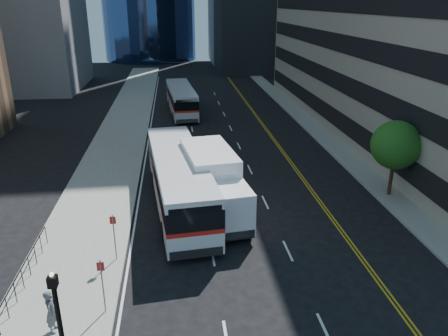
# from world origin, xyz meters

# --- Properties ---
(ground) EXTENTS (160.00, 160.00, 0.00)m
(ground) POSITION_xyz_m (0.00, 0.00, 0.00)
(ground) COLOR black
(ground) RESTS_ON ground
(sidewalk_west) EXTENTS (5.00, 90.00, 0.15)m
(sidewalk_west) POSITION_xyz_m (-10.50, 25.00, 0.07)
(sidewalk_west) COLOR gray
(sidewalk_west) RESTS_ON ground
(sidewalk_east) EXTENTS (2.00, 90.00, 0.15)m
(sidewalk_east) POSITION_xyz_m (9.00, 25.00, 0.07)
(sidewalk_east) COLOR gray
(sidewalk_east) RESTS_ON ground
(street_tree) EXTENTS (3.20, 3.20, 5.10)m
(street_tree) POSITION_xyz_m (9.00, 8.00, 3.64)
(street_tree) COLOR #332114
(street_tree) RESTS_ON sidewalk_east
(lamp_post) EXTENTS (0.28, 0.28, 4.56)m
(lamp_post) POSITION_xyz_m (-9.00, -6.00, 2.72)
(lamp_post) COLOR black
(lamp_post) RESTS_ON sidewalk_west
(bus_front) EXTENTS (4.35, 13.67, 3.47)m
(bus_front) POSITION_xyz_m (-5.09, 7.95, 1.89)
(bus_front) COLOR silver
(bus_front) RESTS_ON ground
(bus_rear) EXTENTS (3.52, 12.08, 3.07)m
(bus_rear) POSITION_xyz_m (-4.40, 33.16, 1.68)
(bus_rear) COLOR silver
(bus_rear) RESTS_ON ground
(box_truck) EXTENTS (3.84, 8.35, 3.85)m
(box_truck) POSITION_xyz_m (-3.02, 6.85, 2.03)
(box_truck) COLOR white
(box_truck) RESTS_ON ground
(pedestrian) EXTENTS (0.48, 0.70, 1.84)m
(pedestrian) POSITION_xyz_m (-10.25, -2.97, 1.07)
(pedestrian) COLOR #505157
(pedestrian) RESTS_ON sidewalk_west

